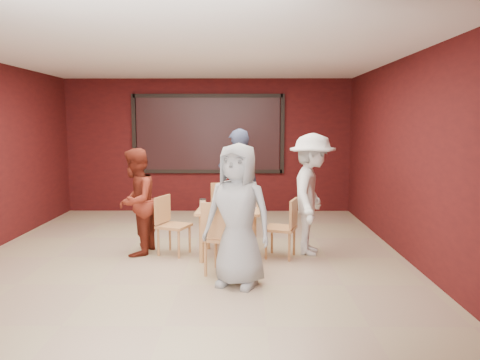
{
  "coord_description": "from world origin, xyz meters",
  "views": [
    {
      "loc": [
        0.74,
        -6.39,
        1.89
      ],
      "look_at": [
        0.69,
        0.09,
        1.09
      ],
      "focal_mm": 35.0,
      "sensor_mm": 36.0,
      "label": 1
    }
  ],
  "objects_px": {
    "chair_left": "(169,222)",
    "diner_front": "(238,215)",
    "chair_front": "(222,234)",
    "diner_back": "(238,183)",
    "dining_table": "(229,213)",
    "chair_right": "(285,225)",
    "diner_right": "(312,194)",
    "chair_back": "(227,210)",
    "diner_left": "(136,202)"
  },
  "relations": [
    {
      "from": "chair_front",
      "to": "diner_right",
      "type": "relative_size",
      "value": 0.53
    },
    {
      "from": "diner_front",
      "to": "diner_right",
      "type": "distance_m",
      "value": 1.69
    },
    {
      "from": "chair_front",
      "to": "diner_back",
      "type": "height_order",
      "value": "diner_back"
    },
    {
      "from": "diner_left",
      "to": "dining_table",
      "type": "bearing_deg",
      "value": 93.41
    },
    {
      "from": "chair_front",
      "to": "diner_left",
      "type": "distance_m",
      "value": 1.6
    },
    {
      "from": "chair_front",
      "to": "diner_front",
      "type": "distance_m",
      "value": 0.5
    },
    {
      "from": "chair_front",
      "to": "diner_back",
      "type": "relative_size",
      "value": 0.52
    },
    {
      "from": "chair_back",
      "to": "diner_front",
      "type": "relative_size",
      "value": 0.57
    },
    {
      "from": "diner_front",
      "to": "diner_left",
      "type": "relative_size",
      "value": 1.09
    },
    {
      "from": "chair_left",
      "to": "diner_right",
      "type": "height_order",
      "value": "diner_right"
    },
    {
      "from": "diner_back",
      "to": "chair_back",
      "type": "bearing_deg",
      "value": 63.75
    },
    {
      "from": "chair_back",
      "to": "diner_right",
      "type": "distance_m",
      "value": 1.39
    },
    {
      "from": "chair_right",
      "to": "diner_left",
      "type": "xyz_separation_m",
      "value": [
        -2.13,
        0.17,
        0.29
      ]
    },
    {
      "from": "diner_front",
      "to": "diner_right",
      "type": "height_order",
      "value": "diner_right"
    },
    {
      "from": "diner_right",
      "to": "chair_right",
      "type": "bearing_deg",
      "value": 133.51
    },
    {
      "from": "diner_back",
      "to": "dining_table",
      "type": "bearing_deg",
      "value": 77.01
    },
    {
      "from": "chair_left",
      "to": "diner_left",
      "type": "bearing_deg",
      "value": -178.32
    },
    {
      "from": "chair_left",
      "to": "diner_front",
      "type": "xyz_separation_m",
      "value": [
        1.0,
        -1.3,
        0.36
      ]
    },
    {
      "from": "chair_back",
      "to": "diner_left",
      "type": "distance_m",
      "value": 1.44
    },
    {
      "from": "chair_back",
      "to": "diner_right",
      "type": "relative_size",
      "value": 0.55
    },
    {
      "from": "chair_right",
      "to": "diner_back",
      "type": "relative_size",
      "value": 0.47
    },
    {
      "from": "dining_table",
      "to": "diner_front",
      "type": "height_order",
      "value": "diner_front"
    },
    {
      "from": "chair_right",
      "to": "diner_back",
      "type": "bearing_deg",
      "value": 118.13
    },
    {
      "from": "dining_table",
      "to": "chair_front",
      "type": "xyz_separation_m",
      "value": [
        -0.06,
        -0.86,
        -0.09
      ]
    },
    {
      "from": "dining_table",
      "to": "chair_right",
      "type": "height_order",
      "value": "dining_table"
    },
    {
      "from": "diner_front",
      "to": "diner_left",
      "type": "bearing_deg",
      "value": 160.54
    },
    {
      "from": "chair_right",
      "to": "diner_front",
      "type": "height_order",
      "value": "diner_front"
    },
    {
      "from": "dining_table",
      "to": "chair_right",
      "type": "relative_size",
      "value": 1.09
    },
    {
      "from": "chair_front",
      "to": "diner_back",
      "type": "xyz_separation_m",
      "value": [
        0.18,
        2.03,
        0.37
      ]
    },
    {
      "from": "chair_left",
      "to": "diner_front",
      "type": "bearing_deg",
      "value": -52.41
    },
    {
      "from": "diner_back",
      "to": "diner_right",
      "type": "distance_m",
      "value": 1.49
    },
    {
      "from": "diner_front",
      "to": "diner_back",
      "type": "relative_size",
      "value": 0.93
    },
    {
      "from": "chair_back",
      "to": "chair_right",
      "type": "relative_size",
      "value": 1.13
    },
    {
      "from": "chair_right",
      "to": "diner_left",
      "type": "relative_size",
      "value": 0.55
    },
    {
      "from": "chair_front",
      "to": "diner_left",
      "type": "xyz_separation_m",
      "value": [
        -1.28,
        0.94,
        0.24
      ]
    },
    {
      "from": "diner_right",
      "to": "chair_left",
      "type": "bearing_deg",
      "value": 105.1
    },
    {
      "from": "dining_table",
      "to": "diner_left",
      "type": "relative_size",
      "value": 0.6
    },
    {
      "from": "chair_back",
      "to": "chair_left",
      "type": "distance_m",
      "value": 1.01
    },
    {
      "from": "dining_table",
      "to": "diner_front",
      "type": "bearing_deg",
      "value": -83.4
    },
    {
      "from": "dining_table",
      "to": "diner_front",
      "type": "relative_size",
      "value": 0.55
    },
    {
      "from": "chair_left",
      "to": "diner_right",
      "type": "relative_size",
      "value": 0.48
    },
    {
      "from": "diner_right",
      "to": "diner_front",
      "type": "bearing_deg",
      "value": 156.07
    },
    {
      "from": "diner_front",
      "to": "diner_left",
      "type": "height_order",
      "value": "diner_front"
    },
    {
      "from": "chair_right",
      "to": "diner_left",
      "type": "distance_m",
      "value": 2.15
    },
    {
      "from": "dining_table",
      "to": "chair_right",
      "type": "bearing_deg",
      "value": -6.48
    },
    {
      "from": "chair_left",
      "to": "diner_front",
      "type": "height_order",
      "value": "diner_front"
    },
    {
      "from": "chair_right",
      "to": "diner_front",
      "type": "relative_size",
      "value": 0.5
    },
    {
      "from": "chair_left",
      "to": "diner_front",
      "type": "distance_m",
      "value": 1.68
    },
    {
      "from": "diner_front",
      "to": "diner_right",
      "type": "relative_size",
      "value": 0.95
    },
    {
      "from": "chair_front",
      "to": "chair_back",
      "type": "xyz_separation_m",
      "value": [
        0.01,
        1.55,
        0.01
      ]
    }
  ]
}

